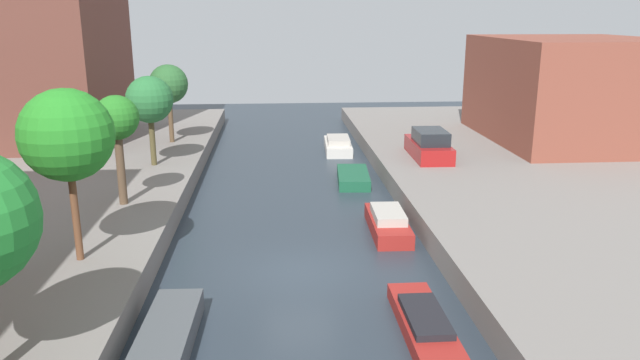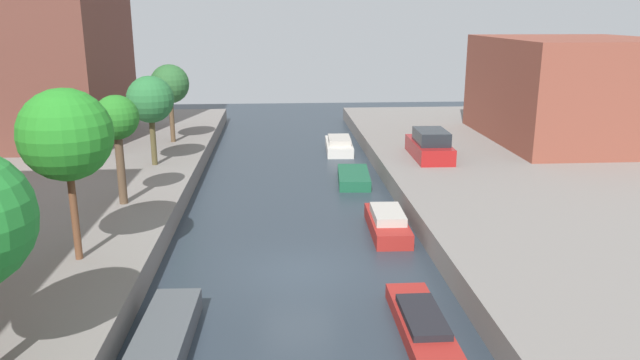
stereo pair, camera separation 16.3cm
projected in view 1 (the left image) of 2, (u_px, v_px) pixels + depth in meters
The scene contains 12 objects.
ground_plane at pixel (299, 272), 21.48m from camera, with size 84.00×84.00×0.00m, color #28333D.
low_block_right at pixel (571, 89), 38.44m from camera, with size 10.00×12.67×6.39m, color brown.
street_tree_2 at pixel (67, 136), 18.97m from camera, with size 2.93×2.93×5.64m.
street_tree_3 at pixel (117, 120), 24.98m from camera, with size 1.84×1.84×4.63m.
street_tree_4 at pixel (149, 100), 31.65m from camera, with size 2.45×2.45×4.73m.
street_tree_5 at pixel (168, 85), 37.43m from camera, with size 2.39×2.39×4.84m.
parked_car at pixel (429, 146), 34.05m from camera, with size 1.96×4.75×1.62m.
moored_boat_left_2 at pixel (168, 336), 16.55m from camera, with size 1.48×4.50×0.70m.
moored_boat_right_2 at pixel (424, 323), 17.40m from camera, with size 1.28×4.57×0.66m.
moored_boat_right_3 at pixel (388, 223), 25.32m from camera, with size 1.55×4.30×0.98m.
moored_boat_right_4 at pixel (353, 177), 32.84m from camera, with size 1.92×3.99×0.56m.
moored_boat_right_5 at pixel (338, 145), 40.18m from camera, with size 1.85×4.60×1.01m.
Camera 1 is at (-0.75, -19.85, 8.83)m, focal length 34.15 mm.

